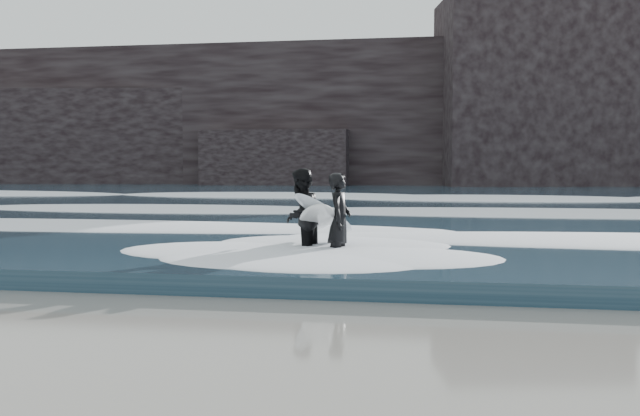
# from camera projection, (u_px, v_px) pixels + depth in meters

# --- Properties ---
(ground) EXTENTS (120.00, 120.00, 0.00)m
(ground) POSITION_uv_depth(u_px,v_px,m) (97.00, 359.00, 6.41)
(ground) COLOR olive
(ground) RESTS_ON ground
(sea) EXTENTS (90.00, 52.00, 0.30)m
(sea) POSITION_uv_depth(u_px,v_px,m) (377.00, 196.00, 34.94)
(sea) COLOR #1E3748
(sea) RESTS_ON ground
(headland) EXTENTS (70.00, 9.00, 10.00)m
(headland) POSITION_uv_depth(u_px,v_px,m) (398.00, 118.00, 51.36)
(headland) COLOR black
(headland) RESTS_ON ground
(foam_near) EXTENTS (60.00, 3.20, 0.20)m
(foam_near) POSITION_uv_depth(u_px,v_px,m) (296.00, 227.00, 15.24)
(foam_near) COLOR white
(foam_near) RESTS_ON sea
(foam_mid) EXTENTS (60.00, 4.00, 0.24)m
(foam_mid) POSITION_uv_depth(u_px,v_px,m) (341.00, 207.00, 22.13)
(foam_mid) COLOR white
(foam_mid) RESTS_ON sea
(foam_far) EXTENTS (60.00, 4.80, 0.30)m
(foam_far) POSITION_uv_depth(u_px,v_px,m) (369.00, 194.00, 30.98)
(foam_far) COLOR white
(foam_far) RESTS_ON sea
(surfer_left) EXTENTS (1.14, 2.24, 1.60)m
(surfer_left) POSITION_uv_depth(u_px,v_px,m) (333.00, 220.00, 12.06)
(surfer_left) COLOR black
(surfer_left) RESTS_ON ground
(surfer_right) EXTENTS (1.36, 1.96, 1.67)m
(surfer_right) POSITION_uv_depth(u_px,v_px,m) (304.00, 216.00, 12.33)
(surfer_right) COLOR black
(surfer_right) RESTS_ON ground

